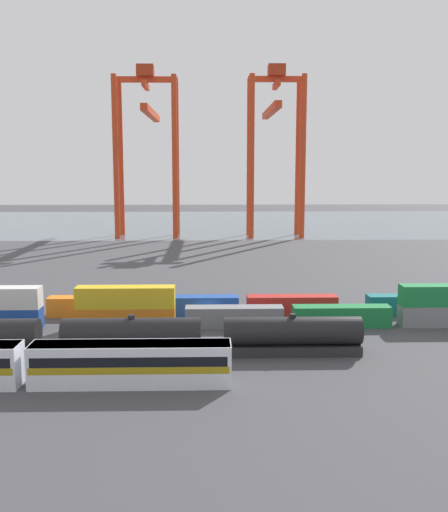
{
  "coord_description": "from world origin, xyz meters",
  "views": [
    {
      "loc": [
        0.39,
        -73.94,
        19.44
      ],
      "look_at": [
        2.82,
        22.04,
        5.17
      ],
      "focal_mm": 41.13,
      "sensor_mm": 36.0,
      "label": 1
    }
  ],
  "objects_px": {
    "freight_tank_row": "(132,336)",
    "gantry_crane_central": "(275,133)",
    "gantry_crane_west": "(148,133)",
    "shipping_container_11": "(94,306)",
    "passenger_train": "(25,363)",
    "shipping_container_5": "(234,317)",
    "shipping_container_1": "(17,318)"
  },
  "relations": [
    {
      "from": "passenger_train",
      "to": "gantry_crane_central",
      "type": "height_order",
      "value": "gantry_crane_central"
    },
    {
      "from": "gantry_crane_west",
      "to": "freight_tank_row",
      "type": "bearing_deg",
      "value": -85.19
    },
    {
      "from": "gantry_crane_west",
      "to": "gantry_crane_central",
      "type": "height_order",
      "value": "gantry_crane_central"
    },
    {
      "from": "shipping_container_11",
      "to": "gantry_crane_central",
      "type": "height_order",
      "value": "gantry_crane_central"
    },
    {
      "from": "freight_tank_row",
      "to": "gantry_crane_west",
      "type": "height_order",
      "value": "gantry_crane_west"
    },
    {
      "from": "shipping_container_11",
      "to": "gantry_crane_central",
      "type": "bearing_deg",
      "value": 70.35
    },
    {
      "from": "shipping_container_1",
      "to": "shipping_container_5",
      "type": "relative_size",
      "value": 0.5
    },
    {
      "from": "shipping_container_1",
      "to": "gantry_crane_central",
      "type": "xyz_separation_m",
      "value": [
        42.87,
        103.04,
        28.57
      ]
    },
    {
      "from": "gantry_crane_central",
      "to": "shipping_container_1",
      "type": "bearing_deg",
      "value": -112.59
    },
    {
      "from": "shipping_container_5",
      "to": "gantry_crane_central",
      "type": "xyz_separation_m",
      "value": [
        16.1,
        103.04,
        28.57
      ]
    },
    {
      "from": "shipping_container_5",
      "to": "gantry_crane_central",
      "type": "relative_size",
      "value": 0.25
    },
    {
      "from": "shipping_container_11",
      "to": "shipping_container_5",
      "type": "bearing_deg",
      "value": -18.25
    },
    {
      "from": "shipping_container_5",
      "to": "shipping_container_11",
      "type": "distance_m",
      "value": 19.48
    },
    {
      "from": "passenger_train",
      "to": "gantry_crane_west",
      "type": "distance_m",
      "value": 125.85
    },
    {
      "from": "gantry_crane_west",
      "to": "gantry_crane_central",
      "type": "bearing_deg",
      "value": -0.47
    },
    {
      "from": "shipping_container_1",
      "to": "gantry_crane_west",
      "type": "height_order",
      "value": "gantry_crane_west"
    },
    {
      "from": "freight_tank_row",
      "to": "shipping_container_11",
      "type": "xyz_separation_m",
      "value": [
        -7.28,
        17.05,
        -0.78
      ]
    },
    {
      "from": "freight_tank_row",
      "to": "gantry_crane_central",
      "type": "relative_size",
      "value": 0.99
    },
    {
      "from": "shipping_container_1",
      "to": "shipping_container_11",
      "type": "bearing_deg",
      "value": 36.46
    },
    {
      "from": "shipping_container_1",
      "to": "shipping_container_5",
      "type": "bearing_deg",
      "value": 0.0
    },
    {
      "from": "shipping_container_1",
      "to": "gantry_crane_central",
      "type": "bearing_deg",
      "value": 67.41
    },
    {
      "from": "passenger_train",
      "to": "shipping_container_5",
      "type": "xyz_separation_m",
      "value": [
        19.69,
        19.44,
        -0.84
      ]
    },
    {
      "from": "freight_tank_row",
      "to": "gantry_crane_central",
      "type": "height_order",
      "value": "gantry_crane_central"
    },
    {
      "from": "gantry_crane_west",
      "to": "passenger_train",
      "type": "bearing_deg",
      "value": -89.47
    },
    {
      "from": "gantry_crane_central",
      "to": "freight_tank_row",
      "type": "bearing_deg",
      "value": -103.48
    },
    {
      "from": "freight_tank_row",
      "to": "shipping_container_11",
      "type": "relative_size",
      "value": 3.99
    },
    {
      "from": "shipping_container_1",
      "to": "gantry_crane_west",
      "type": "xyz_separation_m",
      "value": [
        5.93,
        103.34,
        28.45
      ]
    },
    {
      "from": "shipping_container_1",
      "to": "shipping_container_5",
      "type": "xyz_separation_m",
      "value": [
        26.76,
        0.0,
        0.0
      ]
    },
    {
      "from": "passenger_train",
      "to": "freight_tank_row",
      "type": "relative_size",
      "value": 0.77
    },
    {
      "from": "shipping_container_5",
      "to": "gantry_crane_central",
      "type": "height_order",
      "value": "gantry_crane_central"
    },
    {
      "from": "passenger_train",
      "to": "gantry_crane_central",
      "type": "distance_m",
      "value": 130.58
    },
    {
      "from": "passenger_train",
      "to": "shipping_container_5",
      "type": "distance_m",
      "value": 27.68
    }
  ]
}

